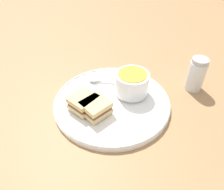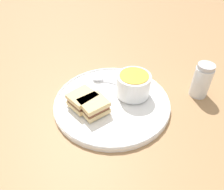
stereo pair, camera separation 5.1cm
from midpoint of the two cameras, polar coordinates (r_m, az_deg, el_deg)
name	(u,v)px [view 2 (the right image)]	position (r m, az deg, el deg)	size (l,w,h in m)	color
ground_plane	(112,104)	(0.60, 2.44, -2.52)	(2.40, 2.40, 0.00)	#9E754C
plate	(112,102)	(0.59, 2.46, -1.90)	(0.31, 0.31, 0.02)	white
soup_bowl	(133,84)	(0.59, 8.08, 2.66)	(0.09, 0.09, 0.06)	white
spoon	(101,79)	(0.65, -0.69, 4.11)	(0.13, 0.03, 0.01)	silver
sandwich_half_near	(83,100)	(0.56, -5.13, -1.33)	(0.09, 0.09, 0.04)	#DBBC7F
sandwich_half_far	(94,106)	(0.55, -2.12, -3.00)	(0.09, 0.09, 0.04)	#DBBC7F
salt_shaker	(202,80)	(0.66, 24.48, 3.40)	(0.05, 0.05, 0.10)	silver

